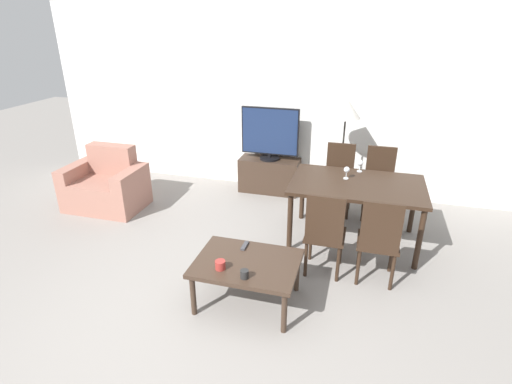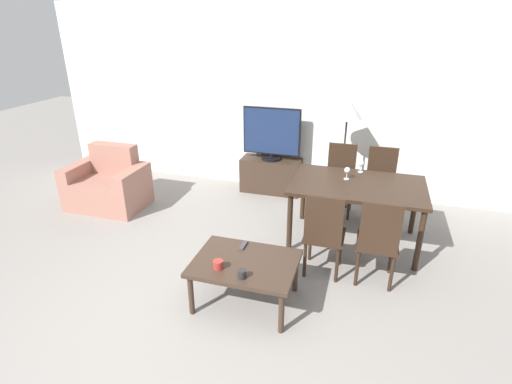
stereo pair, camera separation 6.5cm
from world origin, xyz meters
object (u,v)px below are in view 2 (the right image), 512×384
coffee_table (245,266)px  cup_colored_far (218,265)px  dining_chair_near_right (378,239)px  dining_chair_far (380,180)px  floor_lamp (348,113)px  remote_primary (243,246)px  wine_glass_center (347,171)px  dining_chair_far_left (340,176)px  dining_table (357,190)px  cup_white_near (242,274)px  tv (272,134)px  dining_chair_near (324,232)px  wine_glass_left (361,164)px  tv_stand (271,175)px  armchair (108,186)px

coffee_table → cup_colored_far: (-0.19, -0.17, 0.09)m
dining_chair_near_right → dining_chair_far: bearing=90.0°
floor_lamp → remote_primary: bearing=-108.7°
wine_glass_center → dining_chair_far_left: bearing=100.1°
dining_table → cup_white_near: dining_table is taller
tv → dining_chair_near: 2.26m
wine_glass_left → wine_glass_center: (-0.14, -0.28, 0.00)m
dining_chair_far_left → cup_white_near: (-0.57, -2.45, -0.03)m
cup_white_near → remote_primary: bearing=107.0°
tv_stand → dining_chair_near: 2.25m
tv_stand → wine_glass_center: 1.70m
dining_table → dining_chair_far: 0.84m
dining_chair_far_left → cup_colored_far: 2.51m
dining_table → cup_colored_far: 1.93m
tv_stand → dining_chair_near: bearing=-61.8°
remote_primary → cup_colored_far: bearing=-103.3°
tv_stand → dining_chair_near_right: bearing=-51.3°
tv_stand → cup_white_near: cup_white_near is taller
dining_chair_far_left → cup_white_near: size_ratio=12.40×
armchair → wine_glass_center: size_ratio=7.07×
dining_chair_far → floor_lamp: bearing=161.3°
armchair → coffee_table: (2.49, -1.45, 0.09)m
armchair → dining_chair_near: 3.23m
wine_glass_left → armchair: bearing=-174.2°
dining_table → remote_primary: size_ratio=9.91×
coffee_table → remote_primary: bearing=111.9°
coffee_table → wine_glass_left: bearing=63.8°
armchair → dining_chair_near: (3.11, -0.82, 0.21)m
tv → dining_table: size_ratio=0.57×
tv_stand → wine_glass_center: wine_glass_center is taller
dining_chair_far_left → dining_table: bearing=-71.7°
dining_chair_near_right → cup_colored_far: (-1.33, -0.80, -0.02)m
dining_chair_near_right → floor_lamp: bearing=106.3°
tv → dining_chair_far_left: (1.06, -0.39, -0.40)m
dining_chair_near → cup_colored_far: (-0.81, -0.80, -0.02)m
armchair → dining_chair_near: size_ratio=1.11×
dining_table → wine_glass_center: 0.25m
dining_chair_far_left → floor_lamp: bearing=86.6°
dining_chair_far → wine_glass_center: size_ratio=6.39×
tv_stand → dining_chair_far_left: (1.06, -0.39, 0.25)m
cup_colored_far → wine_glass_center: bearing=61.1°
tv → dining_chair_far: size_ratio=0.91×
floor_lamp → dining_chair_near: bearing=-90.3°
tv_stand → cup_colored_far: cup_colored_far is taller
armchair → dining_table: 3.39m
tv → wine_glass_left: 1.54m
dining_chair_far → cup_white_near: dining_chair_far is taller
dining_chair_far_left → tv_stand: bearing=159.6°
armchair → wine_glass_left: 3.44m
dining_chair_near → cup_colored_far: bearing=-135.3°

